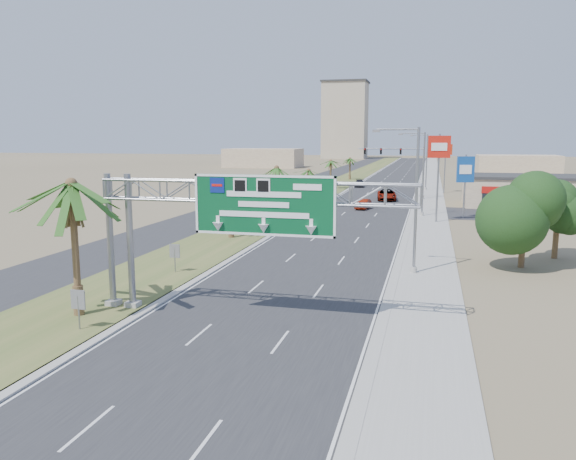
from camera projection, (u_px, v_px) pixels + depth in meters
The scene contains 31 objects.
ground at pixel (173, 407), 19.54m from camera, with size 600.00×600.00×0.00m, color #8C7A59.
road at pixel (392, 181), 124.73m from camera, with size 12.00×300.00×0.02m, color #28282B.
sidewalk_right at pixel (431, 181), 122.65m from camera, with size 4.00×300.00×0.10m, color #9E9B93.
median_grass at pixel (347, 180), 127.16m from camera, with size 7.00×300.00×0.12m, color #4B602A.
opposing_road at pixel (317, 179), 128.88m from camera, with size 8.00×300.00×0.02m, color #28282B.
sign_gantry at pixel (237, 202), 28.32m from camera, with size 16.75×1.24×7.50m.
palm_near at pixel (71, 185), 28.32m from camera, with size 5.70×5.70×8.35m.
palm_row_b at pixel (230, 186), 51.68m from camera, with size 3.99×3.99×5.95m.
palm_row_c at pixel (277, 169), 66.85m from camera, with size 3.99×3.99×6.75m.
palm_row_d at pixel (309, 171), 84.26m from camera, with size 3.99×3.99×5.45m.
palm_row_e at pixel (331, 162), 102.32m from camera, with size 3.99×3.99×6.15m.
palm_row_f at pixel (350, 159), 126.29m from camera, with size 3.99×3.99×5.75m.
streetlight_near at pixel (413, 206), 38.04m from camera, with size 3.27×0.44×10.00m.
streetlight_mid at pixel (422, 177), 66.73m from camera, with size 3.27×0.44×10.00m.
streetlight_far at pixel (425, 164), 101.15m from camera, with size 3.27×0.44×10.00m.
signal_mast at pixel (410, 167), 86.32m from camera, with size 10.28×0.71×8.00m.
store_building at pixel (533, 192), 76.96m from camera, with size 18.00×10.00×4.00m, color tan.
oak_near at pixel (525, 205), 40.01m from camera, with size 4.50×4.50×6.80m.
oak_far at pixel (558, 210), 43.22m from camera, with size 3.50×3.50×5.60m.
median_signback_a at pixel (78, 303), 26.95m from camera, with size 0.75×0.08×2.08m.
median_signback_b at pixel (175, 253), 38.60m from camera, with size 0.75×0.08×2.08m.
tower_distant at pixel (345, 121), 263.60m from camera, with size 20.00×16.00×35.00m, color tan.
building_distant_left at pixel (263, 158), 183.05m from camera, with size 24.00×14.00×6.00m, color tan.
building_distant_right at pixel (517, 165), 145.69m from camera, with size 20.00×12.00×5.00m, color tan.
car_left_lane at pixel (309, 220), 58.34m from camera, with size 1.95×4.84×1.65m, color black.
car_mid_lane at pixel (363, 204), 74.22m from camera, with size 1.39×3.98×1.31m, color maroon.
car_right_lane at pixel (387, 195), 84.70m from camera, with size 2.71×5.88×1.63m, color gray.
car_far at pixel (359, 183), 108.35m from camera, with size 1.86×4.58×1.33m, color black.
pole_sign_red_near at pixel (439, 153), 61.09m from camera, with size 2.42×0.63×9.76m.
pole_sign_blue at pixel (465, 172), 64.91m from camera, with size 2.01×0.81×7.42m.
pole_sign_red_far at pixel (446, 154), 95.54m from camera, with size 2.22×0.51×8.51m.
Camera 1 is at (8.43, -16.73, 9.24)m, focal length 35.00 mm.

